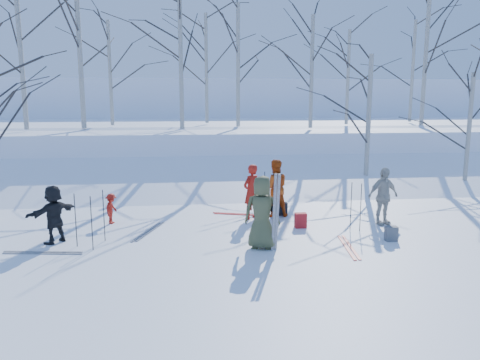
{
  "coord_description": "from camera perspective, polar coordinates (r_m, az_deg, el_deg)",
  "views": [
    {
      "loc": [
        -1.52,
        -11.66,
        3.66
      ],
      "look_at": [
        0.0,
        1.5,
        1.3
      ],
      "focal_mm": 35.0,
      "sensor_mm": 36.0,
      "label": 1
    }
  ],
  "objects": [
    {
      "name": "birch_plateau_j",
      "position": [
        26.26,
        21.72,
        14.15
      ],
      "size": [
        5.68,
        5.68,
        7.26
      ],
      "primitive_type": null,
      "color": "silver",
      "rests_on": "snow_plateau"
    },
    {
      "name": "birch_plateau_b",
      "position": [
        25.44,
        -15.55,
        12.4
      ],
      "size": [
        4.29,
        4.29,
        5.28
      ],
      "primitive_type": null,
      "color": "silver",
      "rests_on": "snow_plateau"
    },
    {
      "name": "ski_pole_f",
      "position": [
        12.47,
        -16.27,
        -4.19
      ],
      "size": [
        0.02,
        0.02,
        1.34
      ],
      "primitive_type": "cylinder",
      "color": "black",
      "rests_on": "ground"
    },
    {
      "name": "far_hill",
      "position": [
        49.71,
        -4.89,
        8.16
      ],
      "size": [
        90.0,
        30.0,
        6.0
      ],
      "primitive_type": "cube",
      "color": "white",
      "rests_on": "ground"
    },
    {
      "name": "skier_red_north",
      "position": [
        14.12,
        1.39,
        -1.44
      ],
      "size": [
        0.73,
        0.69,
        1.67
      ],
      "primitive_type": "imported",
      "rotation": [
        0.0,
        0.0,
        3.82
      ],
      "color": "#AA1A0F",
      "rests_on": "ground"
    },
    {
      "name": "backpack_dark",
      "position": [
        14.74,
        5.09,
        -3.52
      ],
      "size": [
        0.34,
        0.24,
        0.4
      ],
      "primitive_type": "cube",
      "color": "black",
      "rests_on": "ground"
    },
    {
      "name": "upright_ski_right",
      "position": [
        11.2,
        4.57,
        -3.94
      ],
      "size": [
        0.11,
        0.23,
        1.89
      ],
      "primitive_type": "cube",
      "rotation": [
        0.1,
        0.0,
        0.18
      ],
      "color": "silver",
      "rests_on": "ground"
    },
    {
      "name": "backpack_grey",
      "position": [
        12.71,
        17.96,
        -6.25
      ],
      "size": [
        0.3,
        0.2,
        0.38
      ],
      "primitive_type": "cube",
      "color": "#515358",
      "rests_on": "ground"
    },
    {
      "name": "ski_pole_d",
      "position": [
        13.25,
        14.5,
        -3.27
      ],
      "size": [
        0.02,
        0.02,
        1.34
      ],
      "primitive_type": "cylinder",
      "color": "black",
      "rests_on": "ground"
    },
    {
      "name": "ski_pole_a",
      "position": [
        13.38,
        13.38,
        -3.09
      ],
      "size": [
        0.02,
        0.02,
        1.34
      ],
      "primitive_type": "cylinder",
      "color": "black",
      "rests_on": "ground"
    },
    {
      "name": "ground",
      "position": [
        12.32,
        0.81,
        -7.19
      ],
      "size": [
        120.0,
        120.0,
        0.0
      ],
      "primitive_type": "plane",
      "color": "white",
      "rests_on": "ground"
    },
    {
      "name": "birch_plateau_g",
      "position": [
        21.92,
        -7.24,
        14.97
      ],
      "size": [
        5.29,
        5.29,
        6.7
      ],
      "primitive_type": null,
      "color": "silver",
      "rests_on": "snow_plateau"
    },
    {
      "name": "ski_pole_c",
      "position": [
        12.22,
        -19.4,
        -4.65
      ],
      "size": [
        0.02,
        0.02,
        1.34
      ],
      "primitive_type": "cylinder",
      "color": "black",
      "rests_on": "ground"
    },
    {
      "name": "skier_olive_center",
      "position": [
        11.36,
        2.7,
        -3.97
      ],
      "size": [
        1.01,
        0.8,
        1.8
      ],
      "primitive_type": "imported",
      "rotation": [
        0.0,
        0.0,
        2.85
      ],
      "color": "#464A2C",
      "rests_on": "ground"
    },
    {
      "name": "skier_cream_east",
      "position": [
        14.12,
        17.04,
        -1.89
      ],
      "size": [
        1.05,
        0.63,
        1.67
      ],
      "primitive_type": "imported",
      "rotation": [
        0.0,
        0.0,
        0.24
      ],
      "color": "beige",
      "rests_on": "ground"
    },
    {
      "name": "skier_redor_behind",
      "position": [
        14.47,
        4.25,
        -0.98
      ],
      "size": [
        0.87,
        0.68,
        1.77
      ],
      "primitive_type": "imported",
      "rotation": [
        0.0,
        0.0,
        3.14
      ],
      "color": "#B13F0D",
      "rests_on": "ground"
    },
    {
      "name": "birch_plateau_e",
      "position": [
        22.7,
        8.74,
        12.86
      ],
      "size": [
        4.23,
        4.23,
        5.19
      ],
      "primitive_type": null,
      "color": "silver",
      "rests_on": "snow_plateau"
    },
    {
      "name": "snow_ramp",
      "position": [
        19.05,
        -1.9,
        -0.52
      ],
      "size": [
        70.0,
        9.49,
        4.12
      ],
      "primitive_type": "cube",
      "rotation": [
        0.3,
        0.0,
        0.0
      ],
      "color": "white",
      "rests_on": "ground"
    },
    {
      "name": "skier_grey_west",
      "position": [
        12.72,
        -21.74,
        -3.89
      ],
      "size": [
        1.22,
        1.34,
        1.49
      ],
      "primitive_type": "imported",
      "rotation": [
        0.0,
        0.0,
        4.01
      ],
      "color": "black",
      "rests_on": "ground"
    },
    {
      "name": "backpack_red",
      "position": [
        13.41,
        7.4,
        -4.9
      ],
      "size": [
        0.32,
        0.22,
        0.42
      ],
      "primitive_type": "cube",
      "color": "#AB1A1D",
      "rests_on": "ground"
    },
    {
      "name": "birch_plateau_h",
      "position": [
        30.07,
        20.3,
        12.3
      ],
      "size": [
        4.7,
        4.7,
        5.86
      ],
      "primitive_type": null,
      "color": "silver",
      "rests_on": "snow_plateau"
    },
    {
      "name": "upright_ski_left",
      "position": [
        11.16,
        4.19,
        -3.98
      ],
      "size": [
        0.11,
        0.17,
        1.9
      ],
      "primitive_type": "cube",
      "rotation": [
        0.07,
        0.0,
        0.26
      ],
      "color": "silver",
      "rests_on": "ground"
    },
    {
      "name": "birch_plateau_f",
      "position": [
        23.54,
        -0.23,
        13.76
      ],
      "size": [
        4.75,
        4.75,
        5.92
      ],
      "primitive_type": null,
      "color": "silver",
      "rests_on": "snow_plateau"
    },
    {
      "name": "ski_pair_c",
      "position": [
        14.77,
        0.37,
        -4.2
      ],
      "size": [
        1.22,
        2.01,
        0.02
      ],
      "primitive_type": null,
      "rotation": [
        0.0,
        0.0,
        1.29
      ],
      "color": "red",
      "rests_on": "ground"
    },
    {
      "name": "birch_edge_c",
      "position": [
        20.38,
        26.11,
        5.23
      ],
      "size": [
        3.81,
        3.81,
        4.59
      ],
      "primitive_type": null,
      "color": "silver",
      "rests_on": "ground"
    },
    {
      "name": "birch_plateau_i",
      "position": [
        23.44,
        -19.02,
        15.74
      ],
      "size": [
        6.17,
        6.17,
        7.96
      ],
      "primitive_type": null,
      "color": "silver",
      "rests_on": "snow_plateau"
    },
    {
      "name": "birch_edge_e",
      "position": [
        19.12,
        15.38,
        6.69
      ],
      "size": [
        4.3,
        4.3,
        5.28
      ],
      "primitive_type": null,
      "color": "silver",
      "rests_on": "ground"
    },
    {
      "name": "ski_pair_d",
      "position": [
        12.18,
        -22.92,
        -8.16
      ],
      "size": [
        0.74,
        1.96,
        0.02
      ],
      "primitive_type": null,
      "rotation": [
        0.0,
        0.0,
        1.43
      ],
      "color": "silver",
      "rests_on": "ground"
    },
    {
      "name": "ski_pair_a",
      "position": [
        13.18,
        -11.1,
        -6.18
      ],
      "size": [
        1.36,
        2.02,
        0.02
      ],
      "primitive_type": null,
      "rotation": [
        0.0,
        0.0,
        -0.33
      ],
      "color": "silver",
      "rests_on": "ground"
    },
    {
      "name": "ski_pole_b",
      "position": [
        14.86,
        3.01,
        -1.52
      ],
      "size": [
        0.02,
        0.02,
        1.34
      ],
      "primitive_type": "cylinder",
      "color": "black",
      "rests_on": "ground"
    },
    {
      "name": "dog",
      "position": [
        14.34,
        4.29,
        -3.67
      ],
      "size": [
        0.35,
        0.63,
        0.51
      ],
      "primitive_type": "imported",
      "rotation": [
        0.0,
        0.0,
        3.27
      ],
      "color": "black",
      "rests_on": "ground"
    },
    {
      "name": "ski_pole_e",
      "position": [
        11.81,
        -17.64,
        -5.06
      ],
      "size": [
        0.02,
        0.02,
        1.34
      ],
      "primitive_type": "cylinder",
      "color": "black",
      "rests_on": "ground"
    },
    {
      "name": "skier_red_seated",
      "position": [
        14.18,
        -15.4,
        -3.38
      ],
      "size": [
        0.46,
        0.64,
        0.89
      ],
      "primitive_type": "imported",
      "rotation": [
        0.0,
        0.0,
        1.32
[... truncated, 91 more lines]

